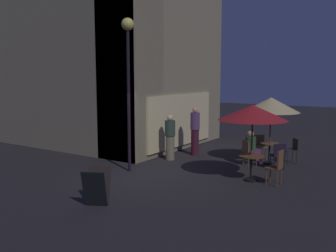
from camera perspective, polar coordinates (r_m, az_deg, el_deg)
The scene contains 16 objects.
ground_plane at distance 11.75m, azimuth -4.84°, elevation -7.49°, with size 60.00×60.00×0.00m, color #252325.
cafe_building at distance 16.16m, azimuth -8.17°, elevation 14.27°, with size 6.70×8.25×9.90m.
street_lamp_near_corner at distance 11.92m, azimuth -6.08°, elevation 10.17°, with size 0.39×0.39×4.82m.
menu_sandwich_board at distance 9.19m, azimuth -10.77°, elevation -9.03°, with size 0.81×0.78×0.87m.
cafe_table_0 at distance 11.28m, azimuth 12.50°, elevation -5.36°, with size 0.75×0.75×0.76m.
cafe_table_1 at distance 13.59m, azimuth 15.12°, elevation -3.53°, with size 0.62×0.62×0.73m.
patio_umbrella_0 at distance 11.05m, azimuth 12.72°, elevation 1.95°, with size 1.99×1.99×2.23m.
patio_umbrella_1 at distance 13.38m, azimuth 15.35°, elevation 3.07°, with size 1.94×1.94×2.32m.
cafe_chair_0 at distance 10.99m, azimuth 16.23°, elevation -5.60°, with size 0.41×0.41×1.00m.
cafe_chair_1 at distance 12.85m, azimuth 16.44°, elevation -4.05°, with size 0.58×0.58×0.87m.
cafe_chair_2 at distance 13.92m, azimuth 18.40°, elevation -3.20°, with size 0.57×0.57×0.87m.
cafe_chair_3 at distance 14.38m, azimuth 13.71°, elevation -2.71°, with size 0.61×0.61×0.87m.
cafe_chair_4 at distance 13.12m, azimuth 12.03°, elevation -3.65°, with size 0.56×0.56×0.87m.
patron_seated_0 at distance 13.16m, azimuth 12.55°, elevation -2.88°, with size 0.55×0.53×1.22m.
patron_standing_1 at distance 13.69m, azimuth 0.31°, elevation -1.74°, with size 0.38×0.38×1.66m.
patron_standing_2 at distance 14.52m, azimuth 4.12°, elevation -0.75°, with size 0.36×0.36×1.86m.
Camera 1 is at (-8.89, -7.04, 3.07)m, focal length 40.20 mm.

